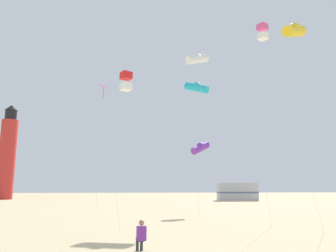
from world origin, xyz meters
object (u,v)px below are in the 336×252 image
Objects in this scene: kite_tube_white at (197,59)px; kite_tube_cyan at (196,87)px; kite_box_scarlet at (126,81)px; rv_van_silver at (237,192)px; kite_tube_violet at (200,148)px; kite_flyer_standing at (141,235)px; kite_diamond_magenta at (103,92)px; kite_box_rainbow at (263,32)px; kite_tube_gold at (294,31)px; lighthouse_distant at (7,154)px.

kite_tube_white reaches higher than kite_tube_cyan.
rv_van_silver is at bearing 63.58° from kite_box_scarlet.
kite_tube_violet is at bearing -113.50° from rv_van_silver.
kite_flyer_standing is at bearing -107.44° from kite_tube_cyan.
kite_diamond_magenta is 1.86× the size of rv_van_silver.
kite_tube_white is 1.52× the size of kite_box_scarlet.
kite_box_rainbow is at bearing -37.47° from kite_diamond_magenta.
kite_tube_violet is at bearing 77.75° from kite_tube_white.
rv_van_silver is at bearing 49.12° from kite_diamond_magenta.
kite_flyer_standing is 16.33m from kite_tube_gold.
kite_box_rainbow is (8.48, 8.28, 12.58)m from kite_flyer_standing.
kite_tube_gold reaches higher than kite_flyer_standing.
kite_tube_gold is 0.77× the size of lighthouse_distant.
kite_tube_white is 0.84× the size of lighthouse_distant.
kite_tube_white is 2.17× the size of rv_van_silver.
kite_flyer_standing is at bearing -135.69° from kite_box_rainbow.
kite_tube_gold reaches higher than kite_tube_cyan.
kite_box_rainbow reaches higher than kite_flyer_standing.
lighthouse_distant is 40.50m from rv_van_silver.
kite_flyer_standing is 0.08× the size of kite_box_rainbow.
kite_box_rainbow reaches higher than kite_tube_violet.
kite_diamond_magenta is 10.89m from kite_tube_violet.
kite_flyer_standing is 0.10× the size of kite_tube_cyan.
kite_box_scarlet is 1.37× the size of kite_tube_violet.
kite_diamond_magenta is at bearing -175.50° from kite_tube_violet.
kite_tube_cyan is at bearing -106.06° from kite_tube_violet.
kite_box_rainbow is (3.71, -5.76, -0.20)m from kite_tube_white.
lighthouse_distant reaches higher than kite_flyer_standing.
rv_van_silver is at bearing 65.35° from kite_tube_violet.
kite_tube_violet is (5.73, 18.46, 5.44)m from kite_flyer_standing.
kite_tube_cyan is at bearing 115.93° from kite_tube_gold.
kite_tube_white reaches higher than kite_flyer_standing.
lighthouse_distant is (-23.68, 46.84, 7.22)m from kite_flyer_standing.
kite_tube_gold is 14.42m from kite_tube_violet.
kite_box_scarlet is 11.33m from kite_tube_gold.
lighthouse_distant reaches higher than kite_box_rainbow.
kite_tube_violet is 0.40× the size of lighthouse_distant.
lighthouse_distant is (-32.17, 38.56, -5.35)m from kite_box_rainbow.
kite_flyer_standing is at bearing -107.25° from kite_tube_violet.
kite_box_scarlet is at bearing -119.53° from kite_tube_violet.
kite_diamond_magenta is at bearing 156.89° from kite_tube_white.
kite_flyer_standing is 10.43m from kite_box_scarlet.
kite_tube_cyan is at bearing -112.62° from rv_van_silver.
kite_tube_cyan is 42.38m from lighthouse_distant.
kite_tube_white is at bearing -102.25° from kite_tube_violet.
kite_tube_violet is (-3.98, 12.39, -6.21)m from kite_tube_gold.
kite_diamond_magenta is 0.72× the size of lighthouse_distant.
rv_van_silver is at bearing 67.30° from kite_tube_white.
lighthouse_distant is at bearing 129.84° from kite_box_rainbow.
rv_van_silver is (10.03, 21.86, -4.66)m from kite_tube_violet.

